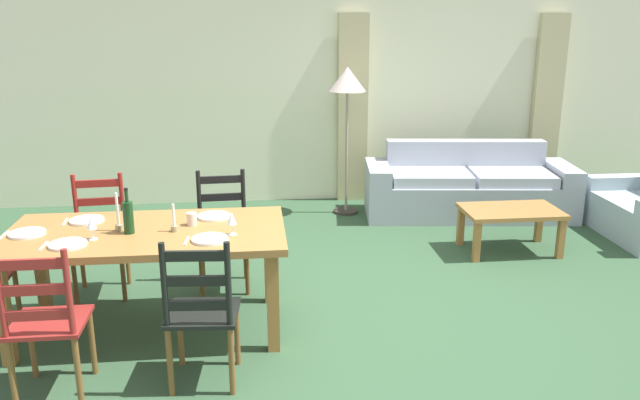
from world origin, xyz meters
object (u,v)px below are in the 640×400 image
(wine_bottle, at_px, (128,216))
(standing_lamp, at_px, (347,88))
(dining_chair_near_left, at_px, (46,322))
(dining_chair_far_right, at_px, (223,231))
(dining_table, at_px, (147,242))
(coffee_cup_primary, at_px, (192,219))
(dining_chair_near_right, at_px, (201,312))
(coffee_table, at_px, (511,216))
(couch, at_px, (467,189))
(dining_chair_far_left, at_px, (100,236))
(wine_glass_near_right, at_px, (232,219))
(wine_glass_near_left, at_px, (91,224))

(wine_bottle, height_order, standing_lamp, standing_lamp)
(dining_chair_near_left, height_order, dining_chair_far_right, same)
(dining_table, xyz_separation_m, coffee_cup_primary, (0.31, 0.08, 0.13))
(dining_chair_near_right, bearing_deg, coffee_table, 36.20)
(couch, bearing_deg, dining_chair_far_left, -154.30)
(dining_chair_near_left, bearing_deg, couch, 41.98)
(dining_table, xyz_separation_m, coffee_table, (3.15, 1.25, -0.31))
(dining_chair_near_left, xyz_separation_m, dining_chair_far_right, (0.95, 1.52, 0.00))
(dining_table, distance_m, standing_lamp, 3.29)
(coffee_cup_primary, bearing_deg, dining_chair_near_left, -131.68)
(dining_chair_near_right, distance_m, wine_glass_near_right, 0.73)
(standing_lamp, bearing_deg, dining_chair_near_left, -123.27)
(dining_table, relative_size, dining_chair_near_left, 1.98)
(dining_chair_far_right, bearing_deg, dining_chair_far_left, -178.79)
(wine_glass_near_left, relative_size, wine_glass_near_right, 1.00)
(dining_chair_near_left, bearing_deg, coffee_table, 29.36)
(dining_chair_near_right, relative_size, wine_bottle, 3.04)
(dining_chair_far_right, bearing_deg, coffee_table, 10.90)
(dining_chair_far_left, xyz_separation_m, wine_glass_near_right, (1.08, -0.87, 0.38))
(dining_chair_far_right, height_order, wine_bottle, wine_bottle)
(wine_bottle, bearing_deg, coffee_cup_primary, 17.52)
(wine_glass_near_left, bearing_deg, wine_bottle, 26.89)
(wine_glass_near_left, bearing_deg, coffee_table, 22.09)
(dining_chair_near_right, height_order, wine_glass_near_right, dining_chair_near_right)
(dining_chair_near_left, relative_size, coffee_cup_primary, 10.67)
(dining_chair_far_left, relative_size, coffee_table, 1.07)
(dining_chair_far_left, height_order, wine_bottle, wine_bottle)
(dining_chair_far_left, height_order, wine_glass_near_left, dining_chair_far_left)
(dining_chair_near_right, relative_size, wine_glass_near_right, 5.96)
(dining_chair_near_right, bearing_deg, couch, 49.66)
(dining_chair_far_right, bearing_deg, wine_glass_near_right, -83.04)
(dining_chair_near_left, relative_size, wine_bottle, 3.04)
(dining_chair_near_left, height_order, dining_chair_far_left, same)
(dining_chair_near_left, relative_size, couch, 0.41)
(coffee_table, bearing_deg, dining_chair_far_left, -171.65)
(dining_table, bearing_deg, wine_glass_near_left, -154.02)
(wine_glass_near_left, distance_m, wine_glass_near_right, 0.91)
(dining_table, height_order, couch, couch)
(dining_chair_far_right, xyz_separation_m, couch, (2.66, 1.73, -0.19))
(coffee_cup_primary, distance_m, standing_lamp, 3.03)
(dining_table, height_order, dining_chair_far_left, dining_chair_far_left)
(dining_chair_far_left, bearing_deg, dining_chair_near_right, -58.41)
(dining_chair_near_left, distance_m, couch, 4.86)
(dining_chair_near_right, bearing_deg, coffee_cup_primary, 97.43)
(wine_glass_near_right, bearing_deg, dining_chair_far_left, 141.00)
(coffee_cup_primary, relative_size, coffee_table, 0.10)
(dining_chair_near_right, distance_m, dining_chair_far_right, 1.49)
(dining_chair_far_left, bearing_deg, dining_chair_far_right, 1.21)
(wine_glass_near_right, height_order, standing_lamp, standing_lamp)
(wine_glass_near_left, xyz_separation_m, coffee_cup_primary, (0.62, 0.24, -0.07))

